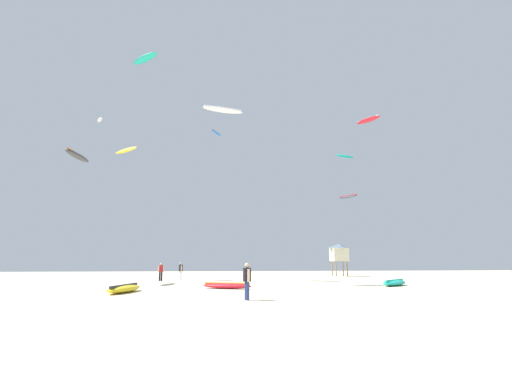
% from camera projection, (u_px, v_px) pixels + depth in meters
% --- Properties ---
extents(ground_plane, '(120.00, 120.00, 0.00)m').
position_uv_depth(ground_plane, '(323.00, 307.00, 15.37)').
color(ground_plane, beige).
extents(person_foreground, '(0.40, 0.58, 1.78)m').
position_uv_depth(person_foreground, '(247.00, 278.00, 18.35)').
color(person_foreground, navy).
rests_on(person_foreground, ground).
extents(person_midground, '(0.40, 0.56, 1.77)m').
position_uv_depth(person_midground, '(181.00, 270.00, 38.64)').
color(person_midground, silver).
rests_on(person_midground, ground).
extents(person_left, '(0.52, 0.39, 1.73)m').
position_uv_depth(person_left, '(161.00, 270.00, 36.39)').
color(person_left, black).
rests_on(person_left, ground).
extents(kite_grounded_near, '(3.67, 3.62, 0.48)m').
position_uv_depth(kite_grounded_near, '(394.00, 283.00, 29.03)').
color(kite_grounded_near, '#19B29E').
rests_on(kite_grounded_near, ground).
extents(kite_grounded_mid, '(3.62, 2.34, 0.41)m').
position_uv_depth(kite_grounded_mid, '(227.00, 286.00, 25.84)').
color(kite_grounded_mid, red).
rests_on(kite_grounded_mid, ground).
extents(kite_grounded_far, '(1.93, 4.23, 0.49)m').
position_uv_depth(kite_grounded_far, '(124.00, 289.00, 22.63)').
color(kite_grounded_far, yellow).
rests_on(kite_grounded_far, ground).
extents(lifeguard_tower, '(2.30, 2.30, 4.15)m').
position_uv_depth(lifeguard_tower, '(339.00, 252.00, 48.94)').
color(lifeguard_tower, '#8C704C').
rests_on(lifeguard_tower, ground).
extents(kite_aloft_0, '(2.43, 2.99, 0.72)m').
position_uv_depth(kite_aloft_0, '(348.00, 196.00, 54.67)').
color(kite_aloft_0, '#2D2D33').
extents(kite_aloft_1, '(3.74, 1.77, 0.44)m').
position_uv_depth(kite_aloft_1, '(223.00, 110.00, 32.84)').
color(kite_aloft_1, white).
extents(kite_aloft_2, '(1.35, 2.15, 0.38)m').
position_uv_depth(kite_aloft_2, '(100.00, 120.00, 50.75)').
color(kite_aloft_2, white).
extents(kite_aloft_3, '(1.60, 3.96, 0.58)m').
position_uv_depth(kite_aloft_3, '(78.00, 156.00, 33.21)').
color(kite_aloft_3, '#2D2D33').
extents(kite_aloft_4, '(2.04, 2.84, 0.55)m').
position_uv_depth(kite_aloft_4, '(216.00, 133.00, 57.35)').
color(kite_aloft_4, blue).
extents(kite_aloft_5, '(3.32, 3.15, 0.91)m').
position_uv_depth(kite_aloft_5, '(126.00, 150.00, 40.65)').
color(kite_aloft_5, yellow).
extents(kite_aloft_6, '(2.94, 3.92, 0.53)m').
position_uv_depth(kite_aloft_6, '(368.00, 120.00, 54.38)').
color(kite_aloft_6, red).
extents(kite_aloft_7, '(2.27, 1.21, 0.56)m').
position_uv_depth(kite_aloft_7, '(345.00, 156.00, 39.39)').
color(kite_aloft_7, '#19B29E').
extents(kite_aloft_8, '(3.64, 3.60, 0.48)m').
position_uv_depth(kite_aloft_8, '(145.00, 59.00, 41.81)').
color(kite_aloft_8, '#19B29E').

